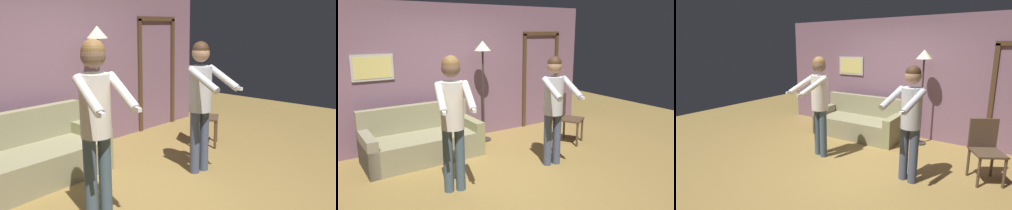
# 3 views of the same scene
# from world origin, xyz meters

# --- Properties ---
(ground_plane) EXTENTS (12.00, 12.00, 0.00)m
(ground_plane) POSITION_xyz_m (0.00, 0.00, 0.00)
(ground_plane) COLOR olive
(back_wall_assembly) EXTENTS (6.40, 0.10, 2.60)m
(back_wall_assembly) POSITION_xyz_m (0.02, 2.00, 1.30)
(back_wall_assembly) COLOR #7C596B
(back_wall_assembly) RESTS_ON ground_plane
(couch) EXTENTS (1.91, 0.88, 0.87)m
(couch) POSITION_xyz_m (-0.79, 1.37, 0.28)
(couch) COLOR gray
(couch) RESTS_ON ground_plane
(torchiere_lamp) EXTENTS (0.31, 0.31, 1.92)m
(torchiere_lamp) POSITION_xyz_m (0.53, 1.62, 1.57)
(torchiere_lamp) COLOR #332D28
(torchiere_lamp) RESTS_ON ground_plane
(person_standing_left) EXTENTS (0.55, 0.75, 1.82)m
(person_standing_left) POSITION_xyz_m (-0.81, -0.00, 1.12)
(person_standing_left) COLOR #415361
(person_standing_left) RESTS_ON ground_plane
(person_standing_right) EXTENTS (0.52, 0.73, 1.74)m
(person_standing_right) POSITION_xyz_m (0.88, -0.02, 1.06)
(person_standing_right) COLOR #424B62
(person_standing_right) RESTS_ON ground_plane
(dining_chair_distant) EXTENTS (0.58, 0.58, 0.93)m
(dining_chair_distant) POSITION_xyz_m (1.81, 0.67, 0.53)
(dining_chair_distant) COLOR #4C3828
(dining_chair_distant) RESTS_ON ground_plane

